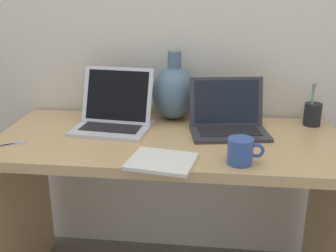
{
  "coord_description": "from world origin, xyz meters",
  "views": [
    {
      "loc": [
        0.18,
        -1.57,
        1.35
      ],
      "look_at": [
        0.0,
        0.0,
        0.8
      ],
      "focal_mm": 44.44,
      "sensor_mm": 36.0,
      "label": 1
    }
  ],
  "objects": [
    {
      "name": "back_wall",
      "position": [
        0.0,
        0.35,
        1.2
      ],
      "size": [
        4.4,
        0.04,
        2.4
      ],
      "primitive_type": "cube",
      "color": "beige",
      "rests_on": "ground"
    },
    {
      "name": "desk",
      "position": [
        0.0,
        0.0,
        0.58
      ],
      "size": [
        1.41,
        0.62,
        0.75
      ],
      "color": "tan",
      "rests_on": "ground"
    },
    {
      "name": "laptop_left",
      "position": [
        -0.24,
        0.1,
        0.81
      ],
      "size": [
        0.34,
        0.28,
        0.25
      ],
      "color": "silver",
      "rests_on": "desk"
    },
    {
      "name": "laptop_right",
      "position": [
        0.24,
        0.11,
        0.81
      ],
      "size": [
        0.35,
        0.27,
        0.22
      ],
      "color": "#333338",
      "rests_on": "desk"
    },
    {
      "name": "green_vase",
      "position": [
        0.0,
        0.25,
        0.87
      ],
      "size": [
        0.2,
        0.2,
        0.31
      ],
      "color": "slate",
      "rests_on": "desk"
    },
    {
      "name": "notebook_stack",
      "position": [
        0.01,
        -0.25,
        0.75
      ],
      "size": [
        0.25,
        0.22,
        0.01
      ],
      "primitive_type": "cube",
      "rotation": [
        0.0,
        0.0,
        -0.16
      ],
      "color": "silver",
      "rests_on": "desk"
    },
    {
      "name": "coffee_mug",
      "position": [
        0.28,
        -0.22,
        0.79
      ],
      "size": [
        0.13,
        0.09,
        0.09
      ],
      "color": "#335199",
      "rests_on": "desk"
    },
    {
      "name": "pen_cup",
      "position": [
        0.61,
        0.23,
        0.8
      ],
      "size": [
        0.07,
        0.07,
        0.19
      ],
      "color": "black",
      "rests_on": "desk"
    }
  ]
}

